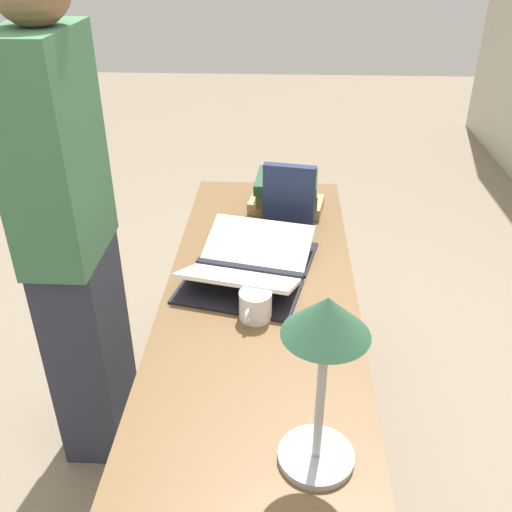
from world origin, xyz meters
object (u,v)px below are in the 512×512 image
object	(u,v)px
open_book	(249,265)
book_stack_tall	(287,193)
coffee_mug	(255,306)
person_reader	(71,244)
book_standing_upright	(289,198)
reading_lamp	(325,345)

from	to	relation	value
open_book	book_stack_tall	xyz separation A→B (m)	(-0.46, 0.11, 0.04)
coffee_mug	person_reader	world-z (taller)	person_reader
book_standing_upright	person_reader	size ratio (longest dim) A/B	0.14
reading_lamp	person_reader	distance (m)	1.04
coffee_mug	person_reader	size ratio (longest dim) A/B	0.07
book_stack_tall	coffee_mug	distance (m)	0.70
book_standing_upright	book_stack_tall	bearing A→B (deg)	-166.97
open_book	book_stack_tall	world-z (taller)	book_stack_tall
open_book	reading_lamp	xyz separation A→B (m)	(0.71, 0.18, 0.27)
book_stack_tall	book_standing_upright	distance (m)	0.16
open_book	person_reader	bearing A→B (deg)	-76.87
open_book	coffee_mug	world-z (taller)	open_book
reading_lamp	person_reader	size ratio (longest dim) A/B	0.24
book_stack_tall	person_reader	world-z (taller)	person_reader
book_stack_tall	person_reader	bearing A→B (deg)	-55.40
reading_lamp	person_reader	xyz separation A→B (m)	(-0.71, -0.73, -0.21)
open_book	book_standing_upright	size ratio (longest dim) A/B	2.20
coffee_mug	person_reader	distance (m)	0.63
reading_lamp	coffee_mug	xyz separation A→B (m)	(-0.48, -0.15, -0.26)
book_standing_upright	reading_lamp	xyz separation A→B (m)	(1.02, 0.06, 0.18)
book_stack_tall	person_reader	distance (m)	0.81
coffee_mug	person_reader	bearing A→B (deg)	-111.72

